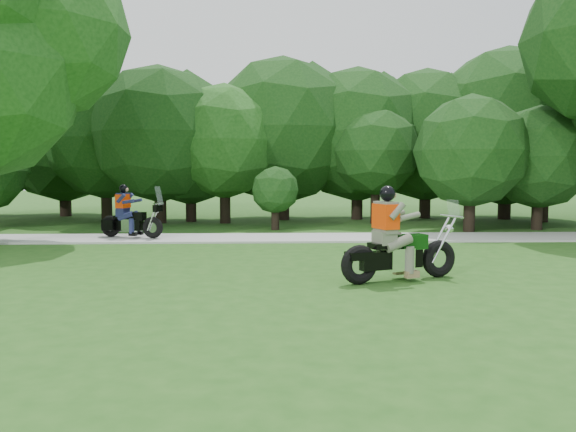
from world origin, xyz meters
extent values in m
plane|color=#214F16|center=(0.00, 0.00, 0.00)|extent=(100.00, 100.00, 0.00)
cube|color=#ACACA7|center=(0.00, 8.00, 0.03)|extent=(60.00, 2.20, 0.06)
cylinder|color=black|center=(-1.89, 10.66, 0.44)|extent=(0.29, 0.29, 0.89)
sphere|color=black|center=(-1.89, 10.66, 1.45)|extent=(1.72, 1.72, 1.72)
cylinder|color=black|center=(7.60, 10.35, 0.71)|extent=(0.39, 0.39, 1.41)
sphere|color=black|center=(7.60, 10.35, 2.63)|extent=(3.74, 3.74, 3.74)
cylinder|color=black|center=(-11.66, 17.03, 0.90)|extent=(0.53, 0.53, 1.80)
sphere|color=black|center=(-11.66, 17.03, 3.94)|extent=(6.59, 6.59, 6.59)
cylinder|color=black|center=(-1.49, 14.76, 0.90)|extent=(0.52, 0.52, 1.80)
sphere|color=black|center=(-1.49, 14.76, 3.86)|extent=(6.35, 6.35, 6.35)
cylinder|color=black|center=(8.26, 14.73, 0.90)|extent=(0.55, 0.55, 1.80)
sphere|color=black|center=(8.26, 14.73, 4.06)|extent=(6.94, 6.94, 6.94)
cylinder|color=black|center=(-5.39, 14.07, 0.77)|extent=(0.45, 0.45, 1.55)
sphere|color=black|center=(-5.39, 14.07, 3.14)|extent=(4.90, 4.90, 4.90)
cylinder|color=black|center=(4.91, 9.81, 0.77)|extent=(0.40, 0.40, 1.54)
sphere|color=black|center=(4.91, 9.81, 2.83)|extent=(3.96, 3.96, 3.96)
cylinder|color=black|center=(-3.90, 13.29, 0.90)|extent=(0.43, 0.43, 1.80)
sphere|color=#1B4C15|center=(-3.90, 13.29, 3.32)|extent=(4.67, 4.67, 4.67)
cylinder|color=black|center=(-6.55, 13.42, 0.90)|extent=(0.48, 0.48, 1.80)
sphere|color=black|center=(-6.55, 13.42, 3.61)|extent=(5.57, 5.57, 5.57)
cylinder|color=black|center=(4.90, 15.38, 0.90)|extent=(0.50, 0.50, 1.80)
sphere|color=black|center=(4.90, 15.38, 3.72)|extent=(5.91, 5.91, 5.91)
cylinder|color=black|center=(1.74, 14.84, 0.90)|extent=(0.49, 0.49, 1.80)
sphere|color=black|center=(1.74, 14.84, 3.70)|extent=(5.85, 5.85, 5.85)
cylinder|color=black|center=(9.32, 13.31, 0.69)|extent=(0.37, 0.37, 1.37)
sphere|color=#1B4C15|center=(9.32, 13.31, 2.48)|extent=(3.39, 3.39, 3.39)
cylinder|color=black|center=(-9.03, 14.51, 0.90)|extent=(0.45, 0.45, 1.80)
sphere|color=black|center=(-9.03, 14.51, 3.44)|extent=(5.05, 5.05, 5.05)
cylinder|color=black|center=(2.17, 12.90, 0.87)|extent=(0.38, 0.38, 1.75)
sphere|color=black|center=(2.17, 12.90, 2.91)|extent=(3.58, 3.58, 3.58)
sphere|color=#1B4C15|center=(-8.74, 7.30, 6.20)|extent=(5.12, 5.12, 5.12)
torus|color=black|center=(-0.42, 0.87, 0.38)|extent=(0.79, 0.48, 0.76)
torus|color=black|center=(1.30, 1.54, 0.38)|extent=(0.79, 0.48, 0.76)
cube|color=black|center=(0.23, 1.13, 0.44)|extent=(1.34, 0.72, 0.35)
cube|color=silver|center=(0.41, 1.19, 0.44)|extent=(0.62, 0.53, 0.44)
cube|color=black|center=(0.68, 1.30, 0.76)|extent=(0.65, 0.51, 0.28)
cube|color=black|center=(0.09, 1.07, 0.72)|extent=(0.65, 0.53, 0.11)
cylinder|color=silver|center=(1.34, 1.55, 0.76)|extent=(0.57, 0.26, 0.90)
cylinder|color=silver|center=(1.58, 1.65, 1.23)|extent=(0.29, 0.66, 0.04)
cube|color=#606350|center=(0.09, 1.07, 0.87)|extent=(0.45, 0.50, 0.26)
cube|color=#606350|center=(0.11, 1.08, 1.26)|extent=(0.43, 0.53, 0.61)
cube|color=#FB3905|center=(0.11, 1.08, 1.28)|extent=(0.47, 0.58, 0.48)
sphere|color=black|center=(0.15, 1.09, 1.72)|extent=(0.30, 0.30, 0.30)
torus|color=black|center=(-7.12, 8.23, 0.40)|extent=(0.70, 0.40, 0.68)
torus|color=black|center=(-5.71, 7.74, 0.40)|extent=(0.70, 0.40, 0.68)
cube|color=black|center=(-6.59, 8.04, 0.45)|extent=(1.10, 0.57, 0.31)
cube|color=silver|center=(-6.44, 7.99, 0.45)|extent=(0.55, 0.46, 0.39)
cube|color=black|center=(-6.22, 7.92, 0.74)|extent=(0.57, 0.44, 0.25)
cube|color=black|center=(-6.70, 8.08, 0.70)|extent=(0.58, 0.45, 0.10)
cylinder|color=silver|center=(-5.67, 7.73, 0.74)|extent=(0.38, 0.16, 0.87)
cylinder|color=silver|center=(-5.51, 7.68, 1.15)|extent=(0.23, 0.60, 0.03)
cube|color=black|center=(-7.15, 8.01, 0.45)|extent=(0.42, 0.24, 0.33)
cube|color=black|center=(-7.01, 8.41, 0.45)|extent=(0.42, 0.24, 0.33)
cube|color=#1A2247|center=(-6.70, 8.08, 0.83)|extent=(0.39, 0.44, 0.23)
cube|color=#1A2247|center=(-6.68, 8.07, 1.18)|extent=(0.37, 0.47, 0.54)
cube|color=#FB3905|center=(-6.68, 8.07, 1.20)|extent=(0.41, 0.51, 0.43)
sphere|color=black|center=(-6.65, 8.07, 1.59)|extent=(0.27, 0.27, 0.27)
camera|label=1|loc=(-2.13, -9.57, 2.17)|focal=35.00mm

